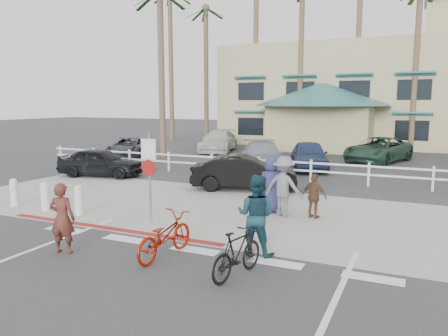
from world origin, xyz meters
The scene contains 33 objects.
ground centered at (0.00, 0.00, 0.00)m, with size 140.00×140.00×0.00m, color #333335.
bike_path centered at (0.00, -2.00, 0.00)m, with size 12.00×16.00×0.01m, color #333335.
sidewalk_plaza centered at (0.00, 4.50, 0.01)m, with size 22.00×7.00×0.01m, color gray.
cross_street centered at (0.00, 8.50, 0.00)m, with size 40.00×5.00×0.01m, color #333335.
parking_lot centered at (0.00, 18.00, 0.00)m, with size 50.00×16.00×0.01m, color #333335.
curb_red centered at (-3.00, 1.20, 0.01)m, with size 7.00×0.25×0.02m, color maroon.
rail_fence centered at (0.50, 10.50, 0.50)m, with size 29.40×0.16×1.00m, color silver, non-canonical shape.
building centered at (2.00, 31.00, 5.65)m, with size 28.00×16.00×11.30m, color tan, non-canonical shape.
sign_post centered at (-2.30, 2.20, 1.45)m, with size 0.50×0.10×2.90m, color gray, non-canonical shape.
bollard_0 centered at (-4.80, 2.00, 0.47)m, with size 0.26×0.26×0.95m, color silver, non-canonical shape.
bollard_1 centered at (-6.20, 2.00, 0.47)m, with size 0.26×0.26×0.95m, color silver, non-canonical shape.
bollard_2 centered at (-7.60, 2.00, 0.47)m, with size 0.26×0.26×0.95m, color silver, non-canonical shape.
palm_0 centered at (-16.00, 26.00, 7.50)m, with size 4.00×4.00×15.00m, color black, non-canonical shape.
palm_1 centered at (-12.00, 25.00, 6.50)m, with size 4.00×4.00×13.00m, color black, non-canonical shape.
palm_2 centered at (-8.00, 26.00, 8.00)m, with size 4.00×4.00×16.00m, color black, non-canonical shape.
palm_3 centered at (-4.00, 25.00, 7.00)m, with size 4.00×4.00×14.00m, color black, non-canonical shape.
palm_4 centered at (0.00, 26.00, 7.50)m, with size 4.00×4.00×15.00m, color black, non-canonical shape.
palm_5 centered at (4.00, 25.00, 6.50)m, with size 4.00×4.00×13.00m, color black, non-canonical shape.
palm_10 centered at (-10.00, 15.00, 6.00)m, with size 4.00×4.00×12.00m, color black, non-canonical shape.
bike_red centered at (-0.41, -0.06, 0.50)m, with size 0.66×1.89×1.00m, color #8D1303.
rider_red centered at (-2.68, -0.79, 0.83)m, with size 0.60×0.40×1.66m, color #53261E.
bike_black centered at (1.51, -0.42, 0.49)m, with size 0.46×1.63×0.98m, color black.
rider_black centered at (1.39, 0.95, 0.93)m, with size 0.90×0.70×1.86m, color #153441.
pedestrian_a centered at (0.98, 4.49, 0.93)m, with size 1.20×0.69×1.85m, color slate.
pedestrian_child centered at (1.89, 4.63, 0.68)m, with size 0.80×0.33×1.37m, color brown.
pedestrian_b centered at (0.49, 4.81, 0.90)m, with size 0.88×0.58×1.81m, color navy.
car_white_sedan centered at (-1.64, 7.79, 0.68)m, with size 1.45×4.15×1.37m, color black.
car_red_compact centered at (-8.96, 7.94, 0.67)m, with size 1.58×3.93×1.34m, color black.
lot_car_0 centered at (-12.32, 14.48, 0.61)m, with size 2.02×4.37×1.22m, color #2D3339.
lot_car_1 centered at (-2.60, 12.63, 0.73)m, with size 2.04×5.03×1.46m, color gray.
lot_car_2 centered at (-0.56, 14.12, 0.73)m, with size 1.74×4.31×1.47m, color navy.
lot_car_4 centered at (-8.31, 19.54, 0.74)m, with size 2.07×5.08×1.48m, color beige.
lot_car_5 centered at (2.43, 18.48, 0.72)m, with size 2.39×5.18×1.44m, color #213C2F.
Camera 1 is at (4.72, -8.09, 3.47)m, focal length 35.00 mm.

